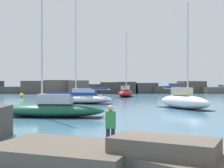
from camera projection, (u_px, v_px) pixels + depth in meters
The scene contains 10 objects.
ground_plane at pixel (173, 153), 10.44m from camera, with size 600.00×600.00×0.00m, color teal.
open_sea_beyond at pixel (110, 87), 120.02m from camera, with size 400.00×116.00×0.01m.
breakwater_jetty at pixel (110, 88), 59.92m from camera, with size 69.74×6.90×2.59m.
foreground_rocks at pixel (153, 136), 10.76m from camera, with size 19.29×9.09×1.33m.
sailboat_moored_3 at pixel (126, 93), 46.66m from camera, with size 3.33×5.79×9.80m.
sailboat_moored_4 at pixel (81, 98), 33.05m from camera, with size 7.35×4.45×10.87m.
sailboat_moored_6 at pixel (184, 101), 26.87m from camera, with size 4.26×5.96×9.00m.
sailboat_moored_8 at pixel (51, 109), 20.72m from camera, with size 7.52×2.89×10.07m.
mooring_buoy_far_side at pixel (22, 95), 45.04m from camera, with size 0.64×0.64×0.84m.
person_on_rocks at pixel (111, 125), 10.89m from camera, with size 0.36×0.22×1.57m.
Camera 1 is at (-2.32, -10.36, 2.42)m, focal length 50.00 mm.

